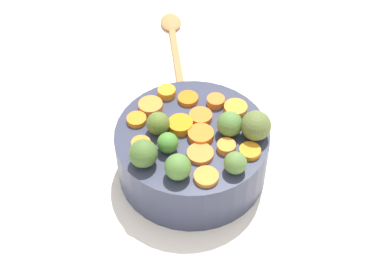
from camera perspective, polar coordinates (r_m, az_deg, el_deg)
tabletop at (r=0.86m, az=0.31°, el=-3.87°), size 2.40×2.40×0.02m
serving_bowl_carrots at (r=0.81m, az=0.00°, el=-2.52°), size 0.22×0.22×0.08m
carrot_slice_0 at (r=0.77m, az=0.92°, el=-0.70°), size 0.05×0.05×0.01m
carrot_slice_1 at (r=0.82m, az=2.27°, el=2.93°), size 0.03×0.03×0.01m
carrot_slice_2 at (r=0.75m, az=0.87°, el=-2.71°), size 0.05×0.05×0.01m
carrot_slice_3 at (r=0.76m, az=-5.36°, el=-1.66°), size 0.04×0.04×0.01m
carrot_slice_4 at (r=0.78m, az=-1.22°, el=0.33°), size 0.05×0.05×0.01m
carrot_slice_5 at (r=0.82m, az=-0.42°, el=3.10°), size 0.04×0.04×0.01m
carrot_slice_6 at (r=0.81m, az=-4.35°, el=2.32°), size 0.05×0.05×0.01m
carrot_slice_7 at (r=0.75m, az=6.15°, el=-2.34°), size 0.04×0.04×0.01m
carrot_slice_8 at (r=0.72m, az=1.50°, el=-5.12°), size 0.03×0.03×0.01m
carrot_slice_9 at (r=0.81m, az=4.58°, el=2.10°), size 0.05×0.05×0.01m
carrot_slice_10 at (r=0.75m, az=3.61°, el=-1.98°), size 0.04×0.04×0.01m
carrot_slice_11 at (r=0.80m, az=0.67°, el=1.35°), size 0.05×0.05×0.01m
carrot_slice_12 at (r=0.83m, az=-2.66°, el=3.77°), size 0.04×0.04×0.01m
carrot_slice_13 at (r=0.79m, az=-5.81°, el=0.89°), size 0.03×0.03×0.01m
brussels_sprout_0 at (r=0.77m, az=-3.58°, el=0.48°), size 0.03×0.03×0.03m
brussels_sprout_1 at (r=0.73m, az=-5.13°, el=-2.68°), size 0.04×0.04×0.04m
brussels_sprout_2 at (r=0.75m, az=-2.60°, el=-1.53°), size 0.03×0.03×0.03m
brussels_sprout_3 at (r=0.72m, az=4.56°, el=-3.66°), size 0.03×0.03×0.03m
brussels_sprout_4 at (r=0.76m, az=6.70°, el=0.24°), size 0.04×0.04×0.04m
brussels_sprout_5 at (r=0.77m, az=3.97°, el=0.41°), size 0.04×0.04×0.04m
brussels_sprout_6 at (r=0.71m, az=-1.50°, el=-4.10°), size 0.04×0.04×0.04m
wooden_spoon at (r=1.07m, az=-1.97°, el=9.44°), size 0.20×0.20×0.01m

